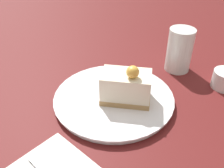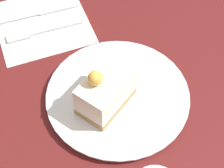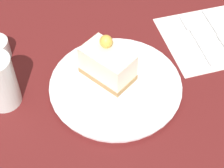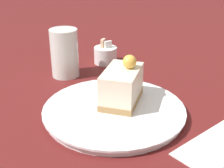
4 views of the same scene
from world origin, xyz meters
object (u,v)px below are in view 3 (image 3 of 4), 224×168
Objects in this scene: cake_slice at (108,63)px; fork at (195,35)px; plate at (116,86)px; knife at (223,40)px.

fork is (0.24, 0.02, -0.05)m from cake_slice.
knife is at bearing -0.32° from plate.
fork is at bearing -15.94° from cake_slice.
cake_slice is at bearing -170.87° from knife.
cake_slice is 0.30m from knife.
cake_slice is 0.73× the size of fork.
plate is 1.49× the size of knife.
fork is 0.07m from knife.
plate is at bearing -105.60° from cake_slice.
knife is at bearing -25.60° from cake_slice.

